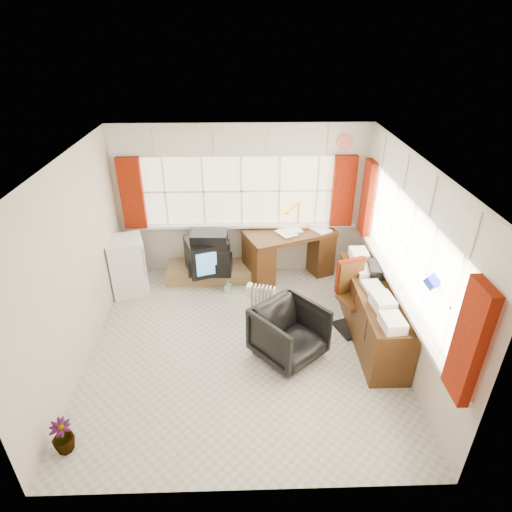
{
  "coord_description": "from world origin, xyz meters",
  "views": [
    {
      "loc": [
        0.04,
        -4.41,
        3.82
      ],
      "look_at": [
        0.19,
        0.55,
        1.07
      ],
      "focal_mm": 30.0,
      "sensor_mm": 36.0,
      "label": 1
    }
  ],
  "objects_px": {
    "tv_bench": "(210,272)",
    "mini_fridge": "(127,265)",
    "credenza": "(371,311)",
    "desk_lamp": "(299,209)",
    "office_chair": "(289,333)",
    "desk": "(289,251)",
    "task_chair": "(352,293)",
    "radiator": "(262,305)",
    "crt_tv": "(207,255)"
  },
  "relations": [
    {
      "from": "desk_lamp",
      "to": "radiator",
      "type": "xyz_separation_m",
      "value": [
        -0.64,
        -1.36,
        -0.93
      ]
    },
    {
      "from": "desk",
      "to": "tv_bench",
      "type": "relative_size",
      "value": 1.13
    },
    {
      "from": "crt_tv",
      "to": "mini_fridge",
      "type": "distance_m",
      "value": 1.24
    },
    {
      "from": "desk",
      "to": "credenza",
      "type": "bearing_deg",
      "value": -59.03
    },
    {
      "from": "office_chair",
      "to": "task_chair",
      "type": "bearing_deg",
      "value": -6.99
    },
    {
      "from": "tv_bench",
      "to": "crt_tv",
      "type": "distance_m",
      "value": 0.43
    },
    {
      "from": "desk_lamp",
      "to": "tv_bench",
      "type": "height_order",
      "value": "desk_lamp"
    },
    {
      "from": "desk",
      "to": "tv_bench",
      "type": "height_order",
      "value": "desk"
    },
    {
      "from": "task_chair",
      "to": "radiator",
      "type": "xyz_separation_m",
      "value": [
        -1.22,
        0.19,
        -0.32
      ]
    },
    {
      "from": "credenza",
      "to": "desk",
      "type": "bearing_deg",
      "value": 120.97
    },
    {
      "from": "desk_lamp",
      "to": "tv_bench",
      "type": "relative_size",
      "value": 0.34
    },
    {
      "from": "mini_fridge",
      "to": "task_chair",
      "type": "bearing_deg",
      "value": -16.66
    },
    {
      "from": "radiator",
      "to": "crt_tv",
      "type": "bearing_deg",
      "value": 131.24
    },
    {
      "from": "radiator",
      "to": "mini_fridge",
      "type": "bearing_deg",
      "value": 158.94
    },
    {
      "from": "desk",
      "to": "tv_bench",
      "type": "bearing_deg",
      "value": -176.53
    },
    {
      "from": "task_chair",
      "to": "tv_bench",
      "type": "xyz_separation_m",
      "value": [
        -2.05,
        1.3,
        -0.42
      ]
    },
    {
      "from": "radiator",
      "to": "crt_tv",
      "type": "xyz_separation_m",
      "value": [
        -0.85,
        0.97,
        0.3
      ]
    },
    {
      "from": "desk_lamp",
      "to": "office_chair",
      "type": "relative_size",
      "value": 0.6
    },
    {
      "from": "task_chair",
      "to": "office_chair",
      "type": "height_order",
      "value": "task_chair"
    },
    {
      "from": "desk_lamp",
      "to": "crt_tv",
      "type": "xyz_separation_m",
      "value": [
        -1.49,
        -0.38,
        -0.62
      ]
    },
    {
      "from": "desk_lamp",
      "to": "credenza",
      "type": "height_order",
      "value": "desk_lamp"
    },
    {
      "from": "mini_fridge",
      "to": "credenza",
      "type": "bearing_deg",
      "value": -18.92
    },
    {
      "from": "tv_bench",
      "to": "mini_fridge",
      "type": "distance_m",
      "value": 1.33
    },
    {
      "from": "task_chair",
      "to": "mini_fridge",
      "type": "height_order",
      "value": "task_chair"
    },
    {
      "from": "desk",
      "to": "task_chair",
      "type": "bearing_deg",
      "value": -62.08
    },
    {
      "from": "desk",
      "to": "radiator",
      "type": "distance_m",
      "value": 1.31
    },
    {
      "from": "crt_tv",
      "to": "mini_fridge",
      "type": "height_order",
      "value": "mini_fridge"
    },
    {
      "from": "tv_bench",
      "to": "desk",
      "type": "bearing_deg",
      "value": 3.47
    },
    {
      "from": "office_chair",
      "to": "crt_tv",
      "type": "height_order",
      "value": "crt_tv"
    },
    {
      "from": "radiator",
      "to": "task_chair",
      "type": "bearing_deg",
      "value": -8.67
    },
    {
      "from": "task_chair",
      "to": "radiator",
      "type": "height_order",
      "value": "task_chair"
    },
    {
      "from": "office_chair",
      "to": "mini_fridge",
      "type": "bearing_deg",
      "value": 105.9
    },
    {
      "from": "office_chair",
      "to": "tv_bench",
      "type": "xyz_separation_m",
      "value": [
        -1.13,
        1.9,
        -0.23
      ]
    },
    {
      "from": "credenza",
      "to": "mini_fridge",
      "type": "relative_size",
      "value": 2.19
    },
    {
      "from": "desk",
      "to": "radiator",
      "type": "height_order",
      "value": "desk"
    },
    {
      "from": "desk",
      "to": "credenza",
      "type": "distance_m",
      "value": 1.87
    },
    {
      "from": "task_chair",
      "to": "mini_fridge",
      "type": "xyz_separation_m",
      "value": [
        -3.3,
        0.99,
        -0.08
      ]
    },
    {
      "from": "task_chair",
      "to": "office_chair",
      "type": "xyz_separation_m",
      "value": [
        -0.92,
        -0.6,
        -0.18
      ]
    },
    {
      "from": "desk_lamp",
      "to": "mini_fridge",
      "type": "bearing_deg",
      "value": -168.48
    },
    {
      "from": "desk_lamp",
      "to": "mini_fridge",
      "type": "distance_m",
      "value": 2.86
    },
    {
      "from": "task_chair",
      "to": "credenza",
      "type": "bearing_deg",
      "value": -44.01
    },
    {
      "from": "office_chair",
      "to": "mini_fridge",
      "type": "height_order",
      "value": "mini_fridge"
    },
    {
      "from": "credenza",
      "to": "desk_lamp",
      "type": "bearing_deg",
      "value": 114.73
    },
    {
      "from": "desk_lamp",
      "to": "office_chair",
      "type": "xyz_separation_m",
      "value": [
        -0.34,
        -2.14,
        -0.79
      ]
    },
    {
      "from": "tv_bench",
      "to": "crt_tv",
      "type": "bearing_deg",
      "value": -99.67
    },
    {
      "from": "task_chair",
      "to": "credenza",
      "type": "xyz_separation_m",
      "value": [
        0.23,
        -0.22,
        -0.15
      ]
    },
    {
      "from": "desk_lamp",
      "to": "office_chair",
      "type": "height_order",
      "value": "desk_lamp"
    },
    {
      "from": "desk_lamp",
      "to": "crt_tv",
      "type": "height_order",
      "value": "desk_lamp"
    },
    {
      "from": "crt_tv",
      "to": "task_chair",
      "type": "bearing_deg",
      "value": -29.25
    },
    {
      "from": "tv_bench",
      "to": "mini_fridge",
      "type": "relative_size",
      "value": 1.53
    }
  ]
}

